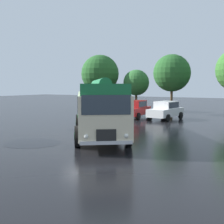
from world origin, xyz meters
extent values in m
plane|color=black|center=(0.00, 0.00, 0.00)|extent=(120.00, 120.00, 0.00)
cube|color=beige|center=(0.99, -0.03, 1.60)|extent=(8.02, 9.49, 2.10)
cube|color=#196B38|center=(0.99, -0.03, 2.93)|extent=(7.74, 9.21, 0.56)
cylinder|color=#196B38|center=(0.99, -0.03, 3.19)|extent=(6.20, 7.95, 0.60)
cube|color=#2D3842|center=(1.82, 0.97, 2.17)|extent=(4.85, 6.41, 0.84)
cube|color=#2D3842|center=(-0.20, -0.55, 2.17)|extent=(4.85, 6.41, 0.84)
cube|color=#196B38|center=(1.88, 0.89, 1.63)|extent=(4.96, 6.56, 0.12)
cube|color=#196B38|center=(-0.14, -0.63, 1.63)|extent=(4.96, 6.56, 0.12)
cube|color=#2D3842|center=(4.01, -4.03, 2.27)|extent=(1.78, 1.35, 0.88)
cube|color=black|center=(4.01, -4.04, 0.90)|extent=(0.75, 0.59, 0.56)
cube|color=silver|center=(4.02, -4.05, 0.57)|extent=(1.96, 1.51, 0.16)
sphere|color=white|center=(4.74, -3.50, 0.87)|extent=(0.22, 0.22, 0.22)
sphere|color=white|center=(3.30, -4.59, 0.87)|extent=(0.22, 0.22, 0.22)
cylinder|color=black|center=(3.89, -1.72, 0.55)|extent=(0.89, 1.05, 1.10)
cylinder|color=#196B38|center=(3.89, -1.72, 0.55)|extent=(0.49, 0.50, 0.39)
cylinder|color=black|center=(1.82, -3.29, 0.55)|extent=(0.89, 1.05, 1.10)
cylinder|color=#196B38|center=(1.82, -3.29, 0.55)|extent=(0.49, 0.50, 0.39)
cylinder|color=black|center=(0.28, 3.07, 0.55)|extent=(0.89, 1.05, 1.10)
cylinder|color=#196B38|center=(0.28, 3.07, 0.55)|extent=(0.49, 0.50, 0.39)
cylinder|color=black|center=(-1.79, 1.50, 0.55)|extent=(0.89, 1.05, 1.10)
cylinder|color=#196B38|center=(-1.79, 1.50, 0.55)|extent=(0.49, 0.50, 0.39)
cube|color=maroon|center=(-2.03, 10.70, 0.67)|extent=(2.01, 4.32, 0.70)
cube|color=maroon|center=(-2.04, 10.85, 1.34)|extent=(1.66, 2.29, 0.64)
cube|color=#2D3842|center=(-1.29, 10.91, 1.34)|extent=(0.17, 1.93, 0.50)
cube|color=#2D3842|center=(-2.80, 10.79, 1.34)|extent=(0.17, 1.93, 0.50)
cylinder|color=black|center=(-1.06, 9.47, 0.32)|extent=(0.25, 0.65, 0.64)
cylinder|color=black|center=(-2.81, 9.33, 0.32)|extent=(0.25, 0.65, 0.64)
cylinder|color=black|center=(-1.25, 12.06, 0.32)|extent=(0.25, 0.65, 0.64)
cylinder|color=black|center=(-3.01, 11.93, 0.32)|extent=(0.25, 0.65, 0.64)
cube|color=silver|center=(0.99, 10.86, 0.67)|extent=(2.09, 4.34, 0.70)
cube|color=silver|center=(1.01, 11.01, 1.34)|extent=(1.70, 2.32, 0.64)
cube|color=#2D3842|center=(1.76, 10.94, 1.34)|extent=(0.21, 1.93, 0.50)
cube|color=#2D3842|center=(0.25, 11.08, 1.34)|extent=(0.21, 1.93, 0.50)
cylinder|color=black|center=(1.75, 9.48, 0.32)|extent=(0.26, 0.66, 0.64)
cylinder|color=black|center=(-0.01, 9.65, 0.32)|extent=(0.26, 0.66, 0.64)
cylinder|color=black|center=(1.99, 12.07, 0.32)|extent=(0.26, 0.66, 0.64)
cylinder|color=black|center=(0.24, 12.24, 0.32)|extent=(0.26, 0.66, 0.64)
cylinder|color=#4C3823|center=(-9.92, 16.67, 1.38)|extent=(0.36, 0.36, 2.76)
sphere|color=#235623|center=(-9.92, 16.67, 4.51)|extent=(4.64, 4.64, 4.64)
sphere|color=#235623|center=(-10.48, 16.74, 4.65)|extent=(2.76, 2.76, 2.76)
cylinder|color=#4C3823|center=(-5.41, 17.66, 1.13)|extent=(0.29, 0.29, 2.26)
sphere|color=#2D662D|center=(-5.41, 17.66, 3.41)|extent=(3.08, 3.08, 3.08)
sphere|color=#2D662D|center=(-5.77, 17.80, 3.14)|extent=(1.80, 1.80, 1.80)
cylinder|color=#4C3823|center=(-0.41, 16.11, 1.46)|extent=(0.26, 0.26, 2.91)
sphere|color=#235623|center=(-0.41, 16.11, 4.40)|extent=(3.97, 3.97, 3.97)
sphere|color=#235623|center=(-0.49, 15.96, 4.32)|extent=(2.49, 2.49, 2.49)
cylinder|color=black|center=(-0.99, -3.63, 0.00)|extent=(3.04, 3.04, 0.01)
camera|label=1|loc=(11.36, -15.69, 3.17)|focal=50.00mm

